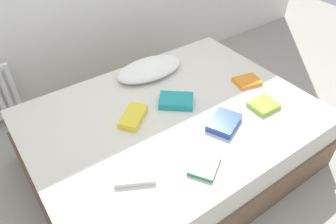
% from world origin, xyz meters
% --- Properties ---
extents(ground_plane, '(8.00, 8.00, 0.00)m').
position_xyz_m(ground_plane, '(0.00, 0.00, 0.00)').
color(ground_plane, '#9E998E').
extents(bed, '(2.00, 1.50, 0.50)m').
position_xyz_m(bed, '(0.00, 0.00, 0.25)').
color(bed, brown).
rests_on(bed, ground).
extents(pillow, '(0.57, 0.32, 0.10)m').
position_xyz_m(pillow, '(0.14, 0.51, 0.55)').
color(pillow, white).
rests_on(pillow, bed).
extents(textbook_green, '(0.25, 0.23, 0.03)m').
position_xyz_m(textbook_green, '(-0.13, -0.50, 0.51)').
color(textbook_green, green).
rests_on(textbook_green, bed).
extents(textbook_lime, '(0.19, 0.17, 0.04)m').
position_xyz_m(textbook_lime, '(0.58, -0.32, 0.52)').
color(textbook_lime, '#8CC638').
rests_on(textbook_lime, bed).
extents(textbook_white, '(0.28, 0.26, 0.03)m').
position_xyz_m(textbook_white, '(-0.49, -0.31, 0.52)').
color(textbook_white, white).
rests_on(textbook_white, bed).
extents(textbook_yellow, '(0.27, 0.25, 0.05)m').
position_xyz_m(textbook_yellow, '(-0.25, 0.10, 0.52)').
color(textbook_yellow, yellow).
rests_on(textbook_yellow, bed).
extents(textbook_blue, '(0.28, 0.25, 0.05)m').
position_xyz_m(textbook_blue, '(0.21, -0.30, 0.52)').
color(textbook_blue, '#2847B7').
rests_on(textbook_blue, bed).
extents(textbook_teal, '(0.30, 0.29, 0.05)m').
position_xyz_m(textbook_teal, '(0.09, 0.07, 0.53)').
color(textbook_teal, teal).
rests_on(textbook_teal, bed).
extents(textbook_orange, '(0.22, 0.19, 0.03)m').
position_xyz_m(textbook_orange, '(0.70, -0.04, 0.52)').
color(textbook_orange, orange).
rests_on(textbook_orange, bed).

